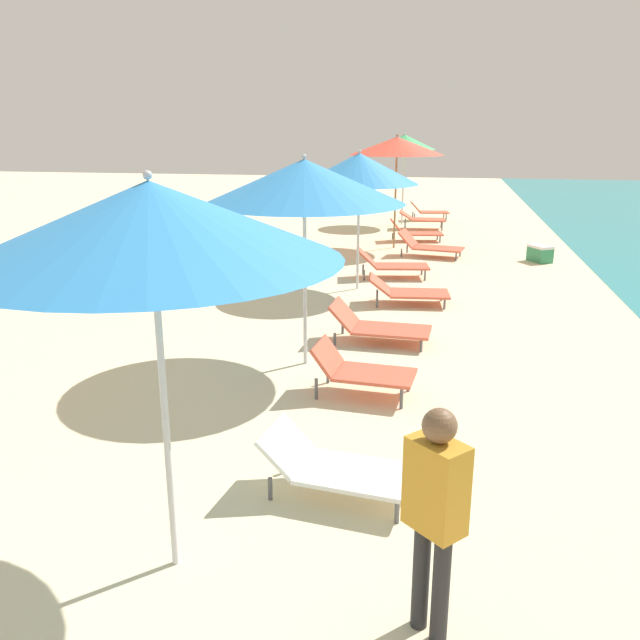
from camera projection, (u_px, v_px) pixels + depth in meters
The scene contains 16 objects.
umbrella_third at pixel (151, 221), 4.19m from camera, with size 2.48×2.48×2.86m.
lounger_third_shoreside at pixel (336, 466), 5.75m from camera, with size 1.42×0.81×0.56m.
umbrella_fourth at pixel (304, 182), 8.30m from camera, with size 2.57×2.57×2.77m.
lounger_fourth_shoreside at pixel (377, 325), 9.79m from camera, with size 1.50×0.75×0.59m.
lounger_fourth_inland at pixel (360, 370), 7.86m from camera, with size 1.24×0.74×0.63m.
umbrella_fifth at pixel (359, 169), 12.36m from camera, with size 2.23×2.23×2.66m.
lounger_fifth_shoreside at pixel (391, 264), 13.87m from camera, with size 1.57×0.86×0.61m.
lounger_fifth_inland at pixel (407, 291), 11.86m from camera, with size 1.49×0.81×0.52m.
umbrella_sixth at pixel (397, 146), 16.55m from camera, with size 2.38×2.38×2.87m.
lounger_sixth_shoreside at pixel (415, 232), 18.18m from camera, with size 1.51×0.80×0.60m.
lounger_sixth_inland at pixel (429, 246), 16.07m from camera, with size 1.63×0.95×0.61m.
umbrella_farthest at pixel (405, 142), 20.54m from camera, with size 1.93×1.93×2.84m.
lounger_farthest_shoreside at pixel (428, 211), 22.03m from camera, with size 1.33×0.78×0.61m.
lounger_farthest_inland at pixel (422, 218), 20.22m from camera, with size 1.42×0.74×0.55m.
person_walking_far at pixel (435, 504), 3.98m from camera, with size 0.41×0.41×1.57m.
cooler_box at pixel (540, 254), 15.50m from camera, with size 0.60×0.67×0.39m.
Camera 1 is at (1.04, 4.60, 3.15)m, focal length 37.09 mm.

